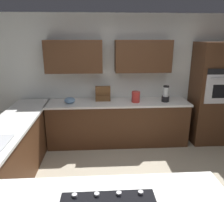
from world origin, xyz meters
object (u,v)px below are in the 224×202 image
mixing_bowl (70,100)px  spice_rack (103,94)px  wall_oven (213,94)px  blender (166,95)px  kettle (136,97)px

mixing_bowl → spice_rack: (-0.65, -0.13, 0.09)m
wall_oven → blender: size_ratio=6.36×
wall_oven → spice_rack: size_ratio=6.84×
wall_oven → mixing_bowl: (2.90, 0.04, -0.07)m
blender → wall_oven: bearing=-177.6°
blender → spice_rack: 1.26m
blender → spice_rack: blender is taller
spice_rack → blender: bearing=174.3°
blender → spice_rack: size_ratio=1.07×
blender → kettle: bearing=-0.0°
blender → kettle: blender is taller
wall_oven → kettle: wall_oven is taller
kettle → mixing_bowl: bearing=0.0°
spice_rack → wall_oven: bearing=177.9°
blender → mixing_bowl: 1.90m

